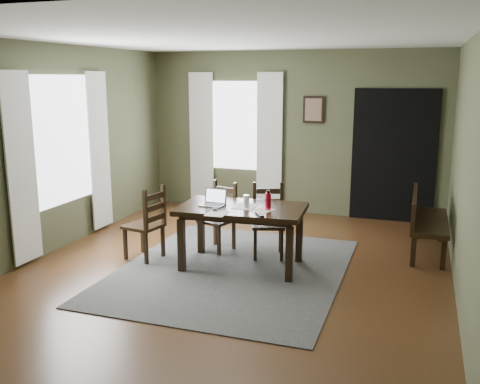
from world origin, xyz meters
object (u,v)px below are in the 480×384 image
at_px(dining_table, 242,214).
at_px(chair_end, 147,224).
at_px(chair_back_right, 268,221).
at_px(bench, 424,217).
at_px(chair_back_left, 219,217).
at_px(water_bottle, 268,201).
at_px(laptop, 214,201).

xyz_separation_m(dining_table, chair_end, (-1.22, -0.14, -0.20)).
height_order(chair_back_right, bench, chair_back_right).
xyz_separation_m(dining_table, chair_back_right, (0.19, 0.50, -0.20)).
height_order(dining_table, chair_back_left, chair_back_left).
xyz_separation_m(chair_end, water_bottle, (1.55, 0.09, 0.40)).
distance_m(chair_back_right, water_bottle, 0.69).
bearing_deg(chair_end, chair_back_left, 143.75).
height_order(chair_end, water_bottle, water_bottle).
bearing_deg(laptop, water_bottle, 2.23).
height_order(chair_end, bench, chair_end).
height_order(chair_back_left, water_bottle, water_bottle).
distance_m(dining_table, water_bottle, 0.40).
xyz_separation_m(chair_end, chair_back_left, (0.72, 0.66, -0.02)).
xyz_separation_m(dining_table, bench, (2.08, 1.29, -0.19)).
distance_m(chair_back_left, chair_back_right, 0.69).
bearing_deg(bench, water_bottle, 127.63).
bearing_deg(water_bottle, dining_table, 171.65).
bearing_deg(dining_table, chair_back_left, 129.73).
xyz_separation_m(chair_back_left, water_bottle, (0.84, -0.58, 0.42)).
xyz_separation_m(dining_table, chair_back_left, (-0.50, 0.53, -0.22)).
bearing_deg(laptop, bench, 32.46).
xyz_separation_m(chair_back_right, bench, (1.89, 0.79, 0.02)).
distance_m(laptop, water_bottle, 0.69).
bearing_deg(bench, chair_back_left, 106.49).
relative_size(chair_end, laptop, 3.14).
distance_m(chair_end, water_bottle, 1.61).
bearing_deg(laptop, chair_end, -169.18).
xyz_separation_m(chair_back_right, laptop, (-0.54, -0.53, 0.35)).
height_order(chair_back_left, bench, chair_back_left).
height_order(bench, water_bottle, water_bottle).
distance_m(chair_end, laptop, 0.94).
bearing_deg(chair_end, chair_back_right, 125.23).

